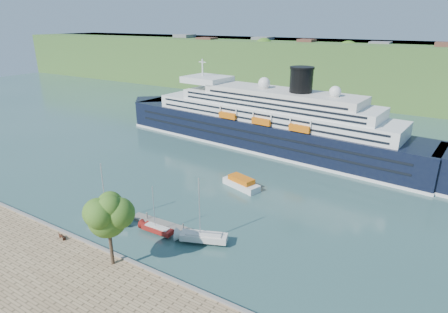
% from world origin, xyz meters
% --- Properties ---
extents(ground, '(400.00, 400.00, 0.00)m').
position_xyz_m(ground, '(0.00, 0.00, 0.00)').
color(ground, '#2B4C4A').
rests_on(ground, ground).
extents(far_hillside, '(400.00, 50.00, 24.00)m').
position_xyz_m(far_hillside, '(0.00, 145.00, 12.00)').
color(far_hillside, '#305622').
rests_on(far_hillside, ground).
extents(quay_coping, '(220.00, 0.50, 0.30)m').
position_xyz_m(quay_coping, '(0.00, -0.20, 1.15)').
color(quay_coping, slate).
rests_on(quay_coping, promenade).
extents(cruise_ship, '(101.47, 23.51, 22.58)m').
position_xyz_m(cruise_ship, '(-3.55, 58.96, 11.29)').
color(cruise_ship, black).
rests_on(cruise_ship, ground).
extents(park_bench, '(1.56, 0.89, 0.94)m').
position_xyz_m(park_bench, '(-8.48, -1.48, 1.47)').
color(park_bench, '#442113').
rests_on(park_bench, promenade).
extents(promenade_tree, '(7.12, 7.12, 11.80)m').
position_xyz_m(promenade_tree, '(3.05, -1.76, 6.90)').
color(promenade_tree, '#305E18').
rests_on(promenade_tree, promenade).
extents(floating_pontoon, '(17.48, 2.87, 0.39)m').
position_xyz_m(floating_pontoon, '(3.43, 11.28, 0.19)').
color(floating_pontoon, gray).
rests_on(floating_pontoon, ground).
extents(sailboat_white_near, '(8.49, 4.76, 10.59)m').
position_xyz_m(sailboat_white_near, '(-7.18, 6.98, 5.29)').
color(sailboat_white_near, silver).
rests_on(sailboat_white_near, ground).
extents(sailboat_red, '(6.32, 1.89, 8.12)m').
position_xyz_m(sailboat_red, '(2.07, 8.71, 4.06)').
color(sailboat_red, maroon).
rests_on(sailboat_red, ground).
extents(sailboat_white_far, '(8.50, 5.16, 10.64)m').
position_xyz_m(sailboat_white_far, '(10.16, 10.46, 5.32)').
color(sailboat_white_far, silver).
rests_on(sailboat_white_far, ground).
extents(tender_launch, '(9.18, 5.37, 2.40)m').
position_xyz_m(tender_launch, '(5.03, 31.77, 1.20)').
color(tender_launch, '#D5620C').
rests_on(tender_launch, ground).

